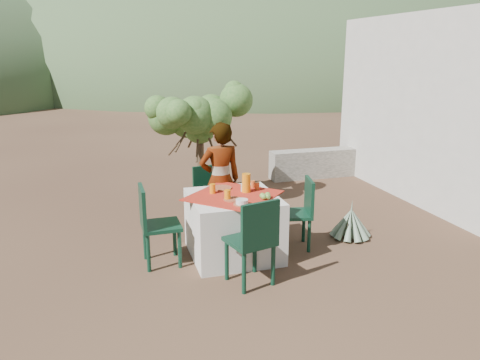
% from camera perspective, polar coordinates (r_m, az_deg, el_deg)
% --- Properties ---
extents(ground, '(160.00, 160.00, 0.00)m').
position_cam_1_polar(ground, '(5.40, -6.90, -11.15)').
color(ground, '#362318').
rests_on(ground, ground).
extents(table, '(1.30, 1.30, 0.76)m').
position_cam_1_polar(table, '(5.66, -0.79, -5.54)').
color(table, silver).
rests_on(table, ground).
extents(chair_far, '(0.47, 0.47, 0.88)m').
position_cam_1_polar(chair_far, '(6.49, -3.70, -1.80)').
color(chair_far, black).
rests_on(chair_far, ground).
extents(chair_near, '(0.54, 0.54, 0.96)m').
position_cam_1_polar(chair_near, '(4.88, 1.72, -7.14)').
color(chair_near, black).
rests_on(chair_near, ground).
extents(chair_left, '(0.44, 0.44, 0.95)m').
position_cam_1_polar(chair_left, '(5.45, -10.47, -5.03)').
color(chair_left, black).
rests_on(chair_left, ground).
extents(chair_right, '(0.49, 0.49, 0.89)m').
position_cam_1_polar(chair_right, '(5.89, 7.33, -3.63)').
color(chair_right, black).
rests_on(chair_right, ground).
extents(person, '(0.59, 0.41, 1.54)m').
position_cam_1_polar(person, '(6.16, -2.43, -0.01)').
color(person, '#8C6651').
rests_on(person, ground).
extents(shrub_tree, '(1.45, 1.42, 1.71)m').
position_cam_1_polar(shrub_tree, '(7.35, -4.59, 7.09)').
color(shrub_tree, '#4B3A25').
rests_on(shrub_tree, ground).
extents(agave, '(0.54, 0.54, 0.57)m').
position_cam_1_polar(agave, '(6.41, 13.35, -5.20)').
color(agave, gray).
rests_on(agave, ground).
extents(stone_wall, '(2.60, 0.35, 0.55)m').
position_cam_1_polar(stone_wall, '(9.50, 11.28, 2.14)').
color(stone_wall, '#9C9588').
rests_on(stone_wall, ground).
extents(hill_near_right, '(48.00, 48.00, 20.00)m').
position_cam_1_polar(hill_near_right, '(42.79, 0.98, 12.16)').
color(hill_near_right, '#37522E').
rests_on(hill_near_right, ground).
extents(hill_far_center, '(60.00, 60.00, 24.00)m').
position_cam_1_polar(hill_far_center, '(56.92, -20.12, 12.05)').
color(hill_far_center, slate).
rests_on(hill_far_center, ground).
extents(hill_far_right, '(36.00, 36.00, 14.00)m').
position_cam_1_polar(hill_far_right, '(58.40, 13.44, 12.62)').
color(hill_far_right, slate).
rests_on(hill_far_right, ground).
extents(plate_far, '(0.26, 0.26, 0.01)m').
position_cam_1_polar(plate_far, '(5.81, -2.26, -0.97)').
color(plate_far, brown).
rests_on(plate_far, table).
extents(plate_near, '(0.21, 0.21, 0.01)m').
position_cam_1_polar(plate_near, '(5.36, -0.92, -2.37)').
color(plate_near, brown).
rests_on(plate_near, table).
extents(glass_far, '(0.07, 0.07, 0.11)m').
position_cam_1_polar(glass_far, '(5.60, -3.36, -1.06)').
color(glass_far, orange).
rests_on(glass_far, table).
extents(glass_near, '(0.07, 0.07, 0.12)m').
position_cam_1_polar(glass_near, '(5.34, -1.54, -1.83)').
color(glass_near, orange).
rests_on(glass_near, table).
extents(juice_pitcher, '(0.10, 0.10, 0.23)m').
position_cam_1_polar(juice_pitcher, '(5.63, 0.77, -0.35)').
color(juice_pitcher, orange).
rests_on(juice_pitcher, table).
extents(bowl_plate, '(0.20, 0.20, 0.01)m').
position_cam_1_polar(bowl_plate, '(5.19, 0.24, -2.98)').
color(bowl_plate, brown).
rests_on(bowl_plate, table).
extents(white_bowl, '(0.14, 0.14, 0.05)m').
position_cam_1_polar(white_bowl, '(5.18, 0.24, -2.65)').
color(white_bowl, silver).
rests_on(white_bowl, bowl_plate).
extents(jar_left, '(0.06, 0.06, 0.09)m').
position_cam_1_polar(jar_left, '(5.75, 2.11, -0.74)').
color(jar_left, '#C35522').
rests_on(jar_left, table).
extents(jar_right, '(0.06, 0.06, 0.09)m').
position_cam_1_polar(jar_right, '(5.84, 1.59, -0.49)').
color(jar_right, '#C35522').
rests_on(jar_right, table).
extents(napkin_holder, '(0.07, 0.05, 0.08)m').
position_cam_1_polar(napkin_holder, '(5.67, 0.43, -1.00)').
color(napkin_holder, silver).
rests_on(napkin_holder, table).
extents(fruit_cluster, '(0.14, 0.13, 0.07)m').
position_cam_1_polar(fruit_cluster, '(5.40, 3.11, -1.96)').
color(fruit_cluster, olive).
rests_on(fruit_cluster, table).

